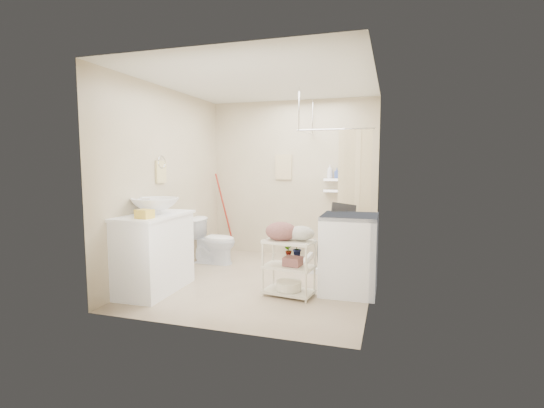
# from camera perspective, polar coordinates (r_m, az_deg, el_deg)

# --- Properties ---
(floor) EXTENTS (3.20, 3.20, 0.00)m
(floor) POSITION_cam_1_polar(r_m,az_deg,el_deg) (5.35, -1.34, -11.09)
(floor) COLOR tan
(floor) RESTS_ON ground
(ceiling) EXTENTS (2.80, 3.20, 0.04)m
(ceiling) POSITION_cam_1_polar(r_m,az_deg,el_deg) (5.22, -1.42, 17.37)
(ceiling) COLOR silver
(ceiling) RESTS_ON ground
(wall_back) EXTENTS (2.80, 0.04, 2.60)m
(wall_back) POSITION_cam_1_polar(r_m,az_deg,el_deg) (6.66, 2.99, 3.65)
(wall_back) COLOR beige
(wall_back) RESTS_ON ground
(wall_front) EXTENTS (2.80, 0.04, 2.60)m
(wall_front) POSITION_cam_1_polar(r_m,az_deg,el_deg) (3.64, -9.37, 1.64)
(wall_front) COLOR beige
(wall_front) RESTS_ON ground
(wall_left) EXTENTS (0.04, 3.20, 2.60)m
(wall_left) POSITION_cam_1_polar(r_m,az_deg,el_deg) (5.72, -14.83, 3.08)
(wall_left) COLOR beige
(wall_left) RESTS_ON ground
(wall_right) EXTENTS (0.04, 3.20, 2.60)m
(wall_right) POSITION_cam_1_polar(r_m,az_deg,el_deg) (4.86, 14.49, 2.61)
(wall_right) COLOR beige
(wall_right) RESTS_ON ground
(vanity) EXTENTS (0.63, 1.09, 0.95)m
(vanity) POSITION_cam_1_polar(r_m,az_deg,el_deg) (5.07, -16.77, -6.75)
(vanity) COLOR white
(vanity) RESTS_ON ground
(sink) EXTENTS (0.57, 0.57, 0.19)m
(sink) POSITION_cam_1_polar(r_m,az_deg,el_deg) (5.00, -16.57, -0.27)
(sink) COLOR white
(sink) RESTS_ON vanity
(counter_basket) EXTENTS (0.21, 0.17, 0.10)m
(counter_basket) POSITION_cam_1_polar(r_m,az_deg,el_deg) (4.63, -17.98, -1.38)
(counter_basket) COLOR yellow
(counter_basket) RESTS_ON vanity
(floor_basket) EXTENTS (0.29, 0.26, 0.13)m
(floor_basket) POSITION_cam_1_polar(r_m,az_deg,el_deg) (4.97, -15.88, -11.91)
(floor_basket) COLOR gold
(floor_basket) RESTS_ON ground
(toilet) EXTENTS (0.70, 0.40, 0.72)m
(toilet) POSITION_cam_1_polar(r_m,az_deg,el_deg) (6.26, -8.46, -5.25)
(toilet) COLOR white
(toilet) RESTS_ON ground
(mop) EXTENTS (0.14, 0.14, 1.37)m
(mop) POSITION_cam_1_polar(r_m,az_deg,el_deg) (7.06, -7.07, -1.27)
(mop) COLOR #A42218
(mop) RESTS_ON ground
(potted_plant_a) EXTENTS (0.19, 0.15, 0.33)m
(potted_plant_a) POSITION_cam_1_polar(r_m,az_deg,el_deg) (6.65, 2.35, -6.21)
(potted_plant_a) COLOR brown
(potted_plant_a) RESTS_ON ground
(potted_plant_b) EXTENTS (0.22, 0.22, 0.32)m
(potted_plant_b) POSITION_cam_1_polar(r_m,az_deg,el_deg) (6.56, 3.74, -6.46)
(potted_plant_b) COLOR #933A1F
(potted_plant_b) RESTS_ON ground
(hanging_towel) EXTENTS (0.28, 0.03, 0.42)m
(hanging_towel) POSITION_cam_1_polar(r_m,az_deg,el_deg) (6.67, 1.70, 5.38)
(hanging_towel) COLOR beige
(hanging_towel) RESTS_ON wall_back
(towel_ring) EXTENTS (0.04, 0.22, 0.34)m
(towel_ring) POSITION_cam_1_polar(r_m,az_deg,el_deg) (5.53, -15.79, 4.72)
(towel_ring) COLOR #E8D58D
(towel_ring) RESTS_ON wall_left
(tp_holder) EXTENTS (0.08, 0.12, 0.14)m
(tp_holder) POSITION_cam_1_polar(r_m,az_deg,el_deg) (5.80, -14.08, -2.63)
(tp_holder) COLOR white
(tp_holder) RESTS_ON wall_left
(shower) EXTENTS (1.10, 1.10, 2.10)m
(shower) POSITION_cam_1_polar(r_m,az_deg,el_deg) (5.97, 9.61, 0.90)
(shower) COLOR white
(shower) RESTS_ON ground
(shampoo_bottle_a) EXTENTS (0.09, 0.09, 0.22)m
(shampoo_bottle_a) POSITION_cam_1_polar(r_m,az_deg,el_deg) (6.44, 8.37, 4.68)
(shampoo_bottle_a) COLOR white
(shampoo_bottle_a) RESTS_ON shower
(shampoo_bottle_b) EXTENTS (0.09, 0.09, 0.17)m
(shampoo_bottle_b) POSITION_cam_1_polar(r_m,az_deg,el_deg) (6.42, 9.37, 4.44)
(shampoo_bottle_b) COLOR #3D58B3
(shampoo_bottle_b) RESTS_ON shower
(washing_machine) EXTENTS (0.66, 0.68, 0.95)m
(washing_machine) POSITION_cam_1_polar(r_m,az_deg,el_deg) (4.89, 11.10, -7.06)
(washing_machine) COLOR white
(washing_machine) RESTS_ON ground
(laundry_rack) EXTENTS (0.62, 0.42, 0.80)m
(laundry_rack) POSITION_cam_1_polar(r_m,az_deg,el_deg) (4.69, 2.46, -8.46)
(laundry_rack) COLOR beige
(laundry_rack) RESTS_ON ground
(ironing_board) EXTENTS (0.32, 0.18, 1.10)m
(ironing_board) POSITION_cam_1_polar(r_m,az_deg,el_deg) (5.03, 9.87, -5.80)
(ironing_board) COLOR black
(ironing_board) RESTS_ON ground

